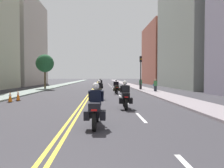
# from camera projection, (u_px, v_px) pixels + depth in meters

# --- Properties ---
(ground_plane) EXTENTS (264.00, 264.00, 0.00)m
(ground_plane) POSITION_uv_depth(u_px,v_px,m) (96.00, 85.00, 49.85)
(ground_plane) COLOR #353338
(sidewalk_left) EXTENTS (2.50, 144.00, 0.12)m
(sidewalk_left) POSITION_uv_depth(u_px,v_px,m) (63.00, 85.00, 49.49)
(sidewalk_left) COLOR gray
(sidewalk_left) RESTS_ON ground
(sidewalk_right) EXTENTS (2.50, 144.00, 0.12)m
(sidewalk_right) POSITION_uv_depth(u_px,v_px,m) (128.00, 84.00, 50.20)
(sidewalk_right) COLOR gray
(sidewalk_right) RESTS_ON ground
(centreline_yellow_inner) EXTENTS (0.12, 132.00, 0.01)m
(centreline_yellow_inner) POSITION_uv_depth(u_px,v_px,m) (95.00, 85.00, 49.84)
(centreline_yellow_inner) COLOR yellow
(centreline_yellow_inner) RESTS_ON ground
(centreline_yellow_outer) EXTENTS (0.12, 132.00, 0.01)m
(centreline_yellow_outer) POSITION_uv_depth(u_px,v_px,m) (96.00, 85.00, 49.85)
(centreline_yellow_outer) COLOR yellow
(centreline_yellow_outer) RESTS_ON ground
(lane_dashes_white) EXTENTS (0.14, 56.40, 0.01)m
(lane_dashes_white) POSITION_uv_depth(u_px,v_px,m) (114.00, 90.00, 31.03)
(lane_dashes_white) COLOR silver
(lane_dashes_white) RESTS_ON ground
(building_right_1) EXTENTS (8.99, 17.68, 21.27)m
(building_right_1) POSITION_uv_depth(u_px,v_px,m) (199.00, 23.00, 35.93)
(building_right_1) COLOR gray
(building_right_1) RESTS_ON ground
(building_left_2) EXTENTS (7.62, 17.39, 18.84)m
(building_left_2) POSITION_uv_depth(u_px,v_px,m) (20.00, 42.00, 48.04)
(building_left_2) COLOR #ABA49B
(building_left_2) RESTS_ON ground
(building_right_2) EXTENTS (9.79, 16.16, 14.52)m
(building_right_2) POSITION_uv_depth(u_px,v_px,m) (167.00, 55.00, 54.43)
(building_right_2) COLOR #964B3B
(building_right_2) RESTS_ON ground
(motorcycle_0) EXTENTS (0.78, 2.25, 1.64)m
(motorcycle_0) POSITION_uv_depth(u_px,v_px,m) (96.00, 109.00, 8.19)
(motorcycle_0) COLOR black
(motorcycle_0) RESTS_ON ground
(motorcycle_1) EXTENTS (0.77, 2.24, 1.63)m
(motorcycle_1) POSITION_uv_depth(u_px,v_px,m) (125.00, 97.00, 12.89)
(motorcycle_1) COLOR black
(motorcycle_1) RESTS_ON ground
(motorcycle_2) EXTENTS (0.78, 2.22, 1.57)m
(motorcycle_2) POSITION_uv_depth(u_px,v_px,m) (99.00, 92.00, 18.14)
(motorcycle_2) COLOR black
(motorcycle_2) RESTS_ON ground
(motorcycle_3) EXTENTS (0.78, 2.09, 1.59)m
(motorcycle_3) POSITION_uv_depth(u_px,v_px,m) (116.00, 88.00, 23.81)
(motorcycle_3) COLOR black
(motorcycle_3) RESTS_ON ground
(motorcycle_4) EXTENTS (0.76, 2.29, 1.68)m
(motorcycle_4) POSITION_uv_depth(u_px,v_px,m) (100.00, 86.00, 29.03)
(motorcycle_4) COLOR black
(motorcycle_4) RESTS_ON ground
(traffic_cone_0) EXTENTS (0.35, 0.35, 0.79)m
(traffic_cone_0) POSITION_uv_depth(u_px,v_px,m) (10.00, 97.00, 16.08)
(traffic_cone_0) COLOR black
(traffic_cone_0) RESTS_ON ground
(traffic_cone_1) EXTENTS (0.34, 0.34, 0.83)m
(traffic_cone_1) POSITION_uv_depth(u_px,v_px,m) (18.00, 95.00, 17.05)
(traffic_cone_1) COLOR black
(traffic_cone_1) RESTS_ON ground
(traffic_light_near) EXTENTS (0.28, 0.38, 4.61)m
(traffic_light_near) POSITION_uv_depth(u_px,v_px,m) (141.00, 67.00, 29.56)
(traffic_light_near) COLOR black
(traffic_light_near) RESTS_ON ground
(pedestrian_0) EXTENTS (0.48, 0.41, 1.61)m
(pedestrian_0) POSITION_uv_depth(u_px,v_px,m) (155.00, 85.00, 26.15)
(pedestrian_0) COLOR #252C34
(pedestrian_0) RESTS_ON ground
(pedestrian_1) EXTENTS (0.38, 0.42, 1.65)m
(pedestrian_1) POSITION_uv_depth(u_px,v_px,m) (141.00, 84.00, 30.69)
(pedestrian_1) COLOR #2B282D
(pedestrian_1) RESTS_ON ground
(street_tree_0) EXTENTS (2.61, 2.61, 5.13)m
(street_tree_0) POSITION_uv_depth(u_px,v_px,m) (45.00, 63.00, 32.44)
(street_tree_0) COLOR #483B22
(street_tree_0) RESTS_ON ground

